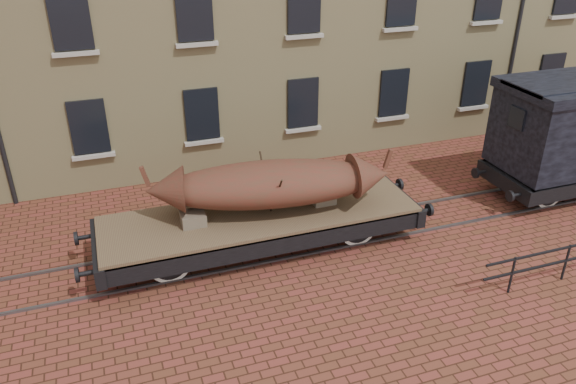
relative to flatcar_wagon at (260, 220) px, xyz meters
name	(u,v)px	position (x,y,z in m)	size (l,w,h in m)	color
ground	(331,235)	(2.04, 0.00, -0.88)	(90.00, 90.00, 0.00)	#582D1D
rail_track	(331,234)	(2.04, 0.00, -0.85)	(30.00, 1.52, 0.06)	#59595E
flatcar_wagon	(260,220)	(0.00, 0.00, 0.00)	(9.32, 2.53, 1.41)	brown
iron_boat	(271,184)	(0.30, 0.00, 1.02)	(6.39, 2.65, 1.54)	#5A241B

